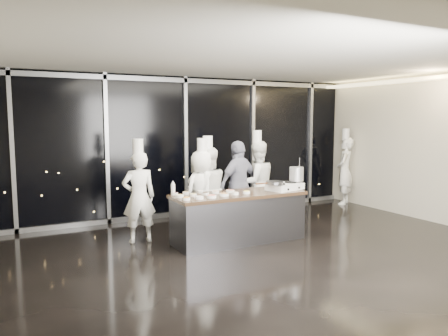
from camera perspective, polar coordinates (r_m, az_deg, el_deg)
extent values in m
plane|color=black|center=(7.40, 5.41, -11.22)|extent=(9.00, 9.00, 0.00)
cube|color=beige|center=(10.18, -5.25, 2.83)|extent=(9.00, 0.02, 3.20)
cube|color=beige|center=(10.25, 27.18, 2.16)|extent=(0.02, 7.00, 3.20)
cube|color=beige|center=(7.11, 5.70, 14.16)|extent=(9.00, 7.00, 0.02)
cube|color=#E8CF8B|center=(10.06, 26.78, 10.56)|extent=(0.35, 6.80, 0.06)
cube|color=black|center=(10.13, -5.13, 2.81)|extent=(8.90, 0.04, 3.18)
cube|color=gray|center=(10.10, -5.10, 11.32)|extent=(8.90, 0.08, 0.10)
cube|color=gray|center=(10.30, -4.93, -5.84)|extent=(8.90, 0.08, 0.10)
cube|color=gray|center=(9.32, -25.93, 1.86)|extent=(0.08, 0.08, 3.20)
cube|color=gray|center=(9.54, -15.06, 2.39)|extent=(0.08, 0.08, 3.20)
cube|color=gray|center=(10.08, -5.02, 2.79)|extent=(0.08, 0.08, 3.20)
cube|color=gray|center=(10.90, 3.77, 3.08)|extent=(0.08, 0.08, 3.20)
cube|color=gray|center=(11.93, 11.20, 3.27)|extent=(0.08, 0.08, 3.20)
cube|color=#3C3C41|center=(8.03, 1.93, -6.66)|extent=(2.40, 0.80, 0.84)
cube|color=#3C2719|center=(7.94, 1.94, -3.50)|extent=(2.46, 0.86, 0.06)
cube|color=white|center=(8.36, 7.95, -2.42)|extent=(0.76, 0.57, 0.12)
cylinder|color=black|center=(8.23, 7.21, -2.06)|extent=(0.28, 0.28, 0.02)
cylinder|color=black|center=(8.48, 8.69, -1.83)|extent=(0.28, 0.28, 0.02)
cylinder|color=black|center=(8.11, 8.41, -2.78)|extent=(0.04, 0.03, 0.04)
cylinder|color=black|center=(8.34, 9.79, -2.54)|extent=(0.04, 0.03, 0.04)
cylinder|color=slate|center=(8.10, 6.60, -1.92)|extent=(0.39, 0.39, 0.05)
cube|color=#4C2B14|center=(7.90, 5.24, -2.09)|extent=(0.24, 0.09, 0.02)
cylinder|color=#AEAEB1|center=(8.58, 9.45, -0.77)|extent=(0.33, 0.33, 0.27)
cylinder|color=white|center=(7.27, -4.96, -4.03)|extent=(0.14, 0.14, 0.04)
cylinder|color=orange|center=(7.27, -4.96, -3.90)|extent=(0.11, 0.11, 0.01)
cylinder|color=white|center=(7.52, -5.84, -3.69)|extent=(0.15, 0.15, 0.04)
cylinder|color=beige|center=(7.52, -5.84, -3.56)|extent=(0.13, 0.13, 0.01)
cylinder|color=white|center=(7.76, -6.47, -3.37)|extent=(0.11, 0.11, 0.04)
cylinder|color=#33100F|center=(7.76, -6.47, -3.25)|extent=(0.09, 0.09, 0.01)
cylinder|color=white|center=(7.35, -3.27, -3.90)|extent=(0.15, 0.15, 0.04)
cylinder|color=beige|center=(7.35, -3.27, -3.77)|extent=(0.12, 0.12, 0.01)
cylinder|color=white|center=(7.60, -4.06, -3.56)|extent=(0.12, 0.12, 0.04)
cylinder|color=tan|center=(7.60, -4.06, -3.43)|extent=(0.10, 0.10, 0.01)
cylinder|color=white|center=(7.82, -5.01, -3.28)|extent=(0.12, 0.12, 0.04)
cylinder|color=#96724B|center=(7.82, -5.01, -3.16)|extent=(0.10, 0.10, 0.01)
cylinder|color=white|center=(7.45, -1.66, -3.75)|extent=(0.17, 0.17, 0.04)
cylinder|color=#E4735E|center=(7.45, -1.66, -3.63)|extent=(0.14, 0.14, 0.01)
cylinder|color=white|center=(7.75, -2.42, -3.35)|extent=(0.12, 0.12, 0.04)
cylinder|color=black|center=(7.75, -2.42, -3.23)|extent=(0.10, 0.10, 0.01)
cylinder|color=white|center=(7.94, -3.13, -3.12)|extent=(0.11, 0.11, 0.04)
cylinder|color=beige|center=(7.93, -3.13, -3.01)|extent=(0.09, 0.09, 0.01)
cylinder|color=white|center=(7.63, 0.01, -3.50)|extent=(0.17, 0.17, 0.04)
cylinder|color=#AE7745|center=(7.63, 0.01, -3.38)|extent=(0.14, 0.14, 0.01)
cylinder|color=white|center=(7.88, -1.12, -3.19)|extent=(0.13, 0.13, 0.04)
cylinder|color=tan|center=(7.87, -1.12, -3.07)|extent=(0.11, 0.11, 0.01)
cylinder|color=white|center=(7.75, 1.49, -3.35)|extent=(0.12, 0.12, 0.04)
cylinder|color=beige|center=(7.74, 1.49, -3.23)|extent=(0.10, 0.10, 0.01)
cylinder|color=white|center=(7.99, 0.81, -3.05)|extent=(0.16, 0.16, 0.04)
cylinder|color=#9F5A48|center=(7.99, 0.81, -2.93)|extent=(0.13, 0.13, 0.01)
cylinder|color=white|center=(7.88, 2.94, -3.19)|extent=(0.13, 0.13, 0.04)
cylinder|color=#F7E452|center=(7.88, 2.95, -3.08)|extent=(0.11, 0.11, 0.01)
cylinder|color=white|center=(7.74, -6.68, -2.82)|extent=(0.07, 0.07, 0.20)
cone|color=white|center=(7.72, -6.69, -1.85)|extent=(0.06, 0.06, 0.07)
imported|color=white|center=(8.07, -11.05, -3.75)|extent=(0.63, 0.43, 1.66)
cylinder|color=white|center=(7.96, -11.19, 2.84)|extent=(0.20, 0.20, 0.26)
imported|color=white|center=(8.54, -2.85, -3.14)|extent=(0.91, 0.72, 1.64)
cylinder|color=white|center=(8.44, -2.88, 3.03)|extent=(0.24, 0.24, 0.26)
imported|color=white|center=(8.63, -2.12, -2.89)|extent=(0.87, 0.71, 1.68)
cylinder|color=white|center=(8.53, -2.14, 3.35)|extent=(0.21, 0.21, 0.26)
imported|color=#131435|center=(9.01, 1.96, -2.12)|extent=(1.14, 0.74, 1.79)
imported|color=white|center=(9.36, 4.29, -1.89)|extent=(0.87, 0.68, 1.77)
cylinder|color=white|center=(9.27, 4.34, 4.14)|extent=(0.19, 0.19, 0.26)
imported|color=white|center=(11.86, 15.47, -0.37)|extent=(0.76, 0.73, 1.75)
cylinder|color=white|center=(11.79, 15.62, 4.35)|extent=(0.27, 0.27, 0.26)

